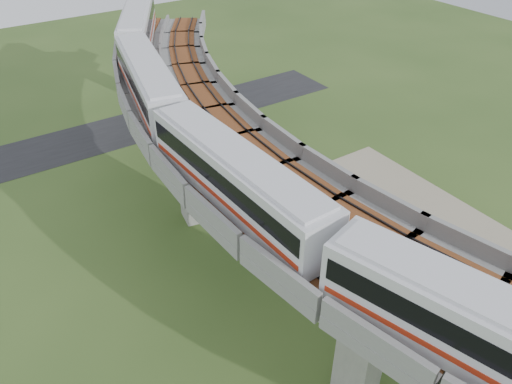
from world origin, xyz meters
TOP-DOWN VIEW (x-y plane):
  - ground at (0.00, 0.00)m, footprint 160.00×160.00m
  - dirt_lot at (14.00, -2.00)m, footprint 18.00×26.00m
  - asphalt_road at (0.00, 30.00)m, footprint 60.00×8.00m
  - viaduct at (3.84, 0.00)m, footprint 19.58×73.98m
  - metro_train at (0.53, 4.70)m, footprint 12.87×61.13m
  - fence at (9.75, 0.00)m, footprint 3.87×38.73m
  - tree_0 at (11.32, 23.31)m, footprint 2.13×2.13m
  - tree_1 at (8.56, 13.26)m, footprint 1.99×1.99m
  - tree_2 at (6.76, 8.59)m, footprint 2.81×2.81m
  - tree_3 at (6.19, -1.15)m, footprint 2.53×2.53m
  - tree_4 at (8.07, -9.94)m, footprint 2.97×2.97m
  - car_white at (8.56, -7.53)m, footprint 2.65×3.55m
  - car_red at (13.87, -5.52)m, footprint 3.91×3.19m
  - car_dark at (12.00, -0.54)m, footprint 4.19×2.68m

SIDE VIEW (x-z plane):
  - ground at x=0.00m, z-range 0.00..0.00m
  - asphalt_road at x=0.00m, z-range 0.00..0.03m
  - dirt_lot at x=14.00m, z-range 0.00..0.04m
  - car_white at x=8.56m, z-range 0.04..1.17m
  - car_dark at x=12.00m, z-range 0.04..1.17m
  - car_red at x=13.87m, z-range 0.04..1.29m
  - fence at x=9.75m, z-range 0.00..1.50m
  - tree_0 at x=11.32m, z-range 0.39..3.00m
  - tree_3 at x=6.19m, z-range 0.38..3.30m
  - tree_4 at x=8.07m, z-range 0.31..3.47m
  - tree_2 at x=6.76m, z-range 0.43..3.69m
  - tree_1 at x=8.56m, z-range 0.70..3.82m
  - viaduct at x=3.84m, z-range 3.35..14.75m
  - metro_train at x=0.53m, z-range 10.49..14.13m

